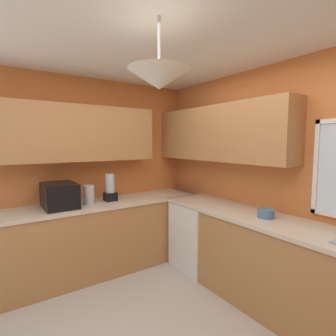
% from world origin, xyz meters
% --- Properties ---
extents(room_shell, '(4.06, 3.35, 2.61)m').
position_xyz_m(room_shell, '(-0.38, 0.48, 1.73)').
color(room_shell, '#D17238').
rests_on(room_shell, ground_plane).
extents(counter_run_left, '(0.65, 2.96, 0.92)m').
position_xyz_m(counter_run_left, '(-1.66, 0.00, 0.46)').
color(counter_run_left, '#AD7542').
rests_on(counter_run_left, ground_plane).
extents(counter_run_back, '(3.15, 0.65, 0.92)m').
position_xyz_m(counter_run_back, '(0.21, 1.31, 0.46)').
color(counter_run_back, '#AD7542').
rests_on(counter_run_back, ground_plane).
extents(dishwasher, '(0.60, 0.60, 0.87)m').
position_xyz_m(dishwasher, '(-1.00, 1.28, 0.44)').
color(dishwasher, white).
rests_on(dishwasher, ground_plane).
extents(microwave, '(0.48, 0.36, 0.29)m').
position_xyz_m(microwave, '(-1.66, -0.34, 1.06)').
color(microwave, black).
rests_on(microwave, counter_run_left).
extents(kettle, '(0.13, 0.13, 0.24)m').
position_xyz_m(kettle, '(-1.64, 0.00, 1.04)').
color(kettle, '#B7B7BC').
rests_on(kettle, counter_run_left).
extents(bowl, '(0.17, 0.17, 0.09)m').
position_xyz_m(bowl, '(-0.02, 1.31, 0.96)').
color(bowl, '#4C7099').
rests_on(bowl, counter_run_back).
extents(blender_appliance, '(0.15, 0.15, 0.36)m').
position_xyz_m(blender_appliance, '(-1.66, 0.29, 1.08)').
color(blender_appliance, black).
rests_on(blender_appliance, counter_run_left).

